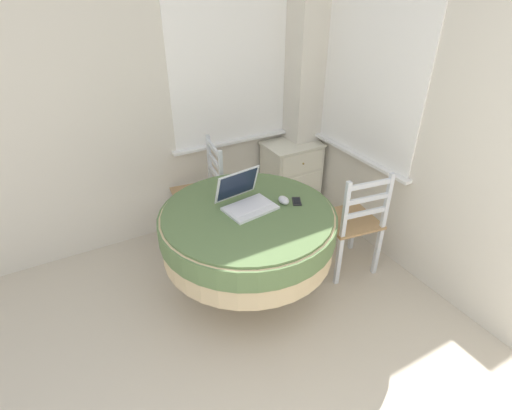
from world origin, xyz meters
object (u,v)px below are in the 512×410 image
at_px(dining_chair_near_back_window, 202,194).
at_px(dining_chair_near_right_window, 353,223).
at_px(cell_phone, 297,201).
at_px(corner_cabinet, 291,176).
at_px(round_dining_table, 248,229).
at_px(computer_mouse, 284,200).
at_px(laptop, 246,200).

xyz_separation_m(dining_chair_near_back_window, dining_chair_near_right_window, (0.86, -1.00, 0.00)).
bearing_deg(cell_phone, dining_chair_near_back_window, 111.60).
relative_size(dining_chair_near_back_window, corner_cabinet, 1.29).
relative_size(round_dining_table, cell_phone, 9.84).
xyz_separation_m(cell_phone, dining_chair_near_back_window, (-0.36, 0.92, -0.30)).
distance_m(computer_mouse, corner_cabinet, 1.25).
bearing_deg(round_dining_table, computer_mouse, -6.03).
height_order(cell_phone, dining_chair_near_right_window, dining_chair_near_right_window).
relative_size(round_dining_table, laptop, 3.25).
height_order(round_dining_table, computer_mouse, computer_mouse).
height_order(laptop, corner_cabinet, laptop).
bearing_deg(dining_chair_near_back_window, laptop, -88.47).
distance_m(round_dining_table, cell_phone, 0.40).
height_order(dining_chair_near_right_window, corner_cabinet, dining_chair_near_right_window).
relative_size(computer_mouse, dining_chair_near_back_window, 0.11).
distance_m(round_dining_table, laptop, 0.21).
bearing_deg(dining_chair_near_back_window, corner_cabinet, 3.24).
relative_size(computer_mouse, dining_chair_near_right_window, 0.11).
xyz_separation_m(laptop, corner_cabinet, (0.96, 0.85, -0.44)).
bearing_deg(corner_cabinet, dining_chair_near_right_window, -96.65).
distance_m(cell_phone, corner_cabinet, 1.22).
height_order(round_dining_table, dining_chair_near_back_window, dining_chair_near_back_window).
xyz_separation_m(laptop, dining_chair_near_right_window, (0.84, -0.21, -0.34)).
bearing_deg(computer_mouse, laptop, 159.06).
bearing_deg(corner_cabinet, computer_mouse, -126.78).
bearing_deg(corner_cabinet, cell_phone, -122.27).
xyz_separation_m(round_dining_table, computer_mouse, (0.27, -0.03, 0.17)).
relative_size(laptop, dining_chair_near_back_window, 0.41).
xyz_separation_m(round_dining_table, corner_cabinet, (0.98, 0.92, -0.24)).
distance_m(round_dining_table, dining_chair_near_back_window, 0.87).
xyz_separation_m(round_dining_table, cell_phone, (0.36, -0.06, 0.15)).
bearing_deg(dining_chair_near_right_window, computer_mouse, 169.29).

